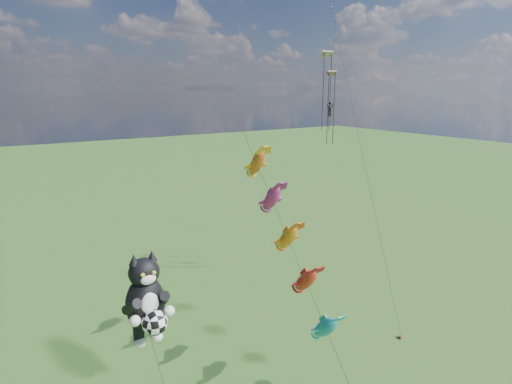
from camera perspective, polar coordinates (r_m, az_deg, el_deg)
cat_kite_rig at (r=25.14m, az=-14.38°, el=-13.77°), size 2.53×4.18×10.21m
fish_windsock_rig at (r=29.18m, az=4.28°, el=-6.17°), size 1.89×15.91×15.94m
parafoil_rig at (r=44.46m, az=10.04°, el=11.91°), size 6.72×16.72×27.67m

